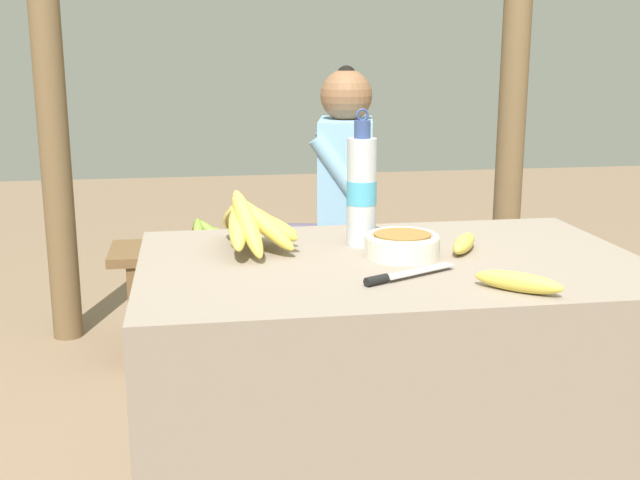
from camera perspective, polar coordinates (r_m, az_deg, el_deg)
The scene contains 12 objects.
market_counter at distance 1.99m, azimuth 4.92°, elevation -11.40°, with size 1.17×0.77×0.72m.
banana_bunch_ripe at distance 1.93m, azimuth -4.94°, elevation 1.31°, with size 0.19×0.33×0.16m.
serving_bowl at distance 1.88m, azimuth 5.87°, elevation -0.26°, with size 0.18×0.18×0.06m.
water_bottle at distance 1.97m, azimuth 2.98°, elevation 3.58°, with size 0.07×0.07×0.34m.
loose_banana_front at distance 1.66m, azimuth 13.92°, elevation -2.91°, with size 0.16×0.15×0.04m.
loose_banana_side at distance 1.96m, azimuth 10.20°, elevation -0.24°, with size 0.12×0.16×0.04m.
knife at distance 1.70m, azimuth 5.55°, elevation -2.53°, with size 0.23×0.13×0.02m.
wooden_bench at distance 3.18m, azimuth -1.12°, elevation -1.51°, with size 1.50×0.32×0.45m.
seated_vendor at distance 3.11m, azimuth 0.96°, elevation 3.60°, with size 0.45×0.42×1.14m.
banana_bunch_green at distance 3.12m, azimuth -8.18°, elevation 0.63°, with size 0.17×0.26×0.12m.
support_post_near at distance 3.41m, azimuth -18.92°, elevation 13.65°, with size 0.12×0.12×2.50m.
support_post_far at distance 3.65m, azimuth 13.79°, elevation 13.91°, with size 0.12×0.12×2.50m.
Camera 1 is at (-0.46, -1.75, 1.19)m, focal length 45.00 mm.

